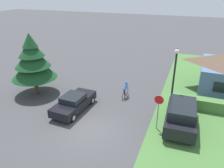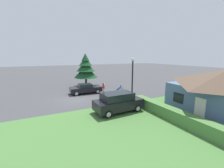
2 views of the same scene
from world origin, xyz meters
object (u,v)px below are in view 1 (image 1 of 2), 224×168
Objects in this scene: stop_sign at (158,106)px; sedan_left_lane at (74,103)px; parked_suv_right at (181,115)px; conifer_tall_near at (33,61)px; cyclist at (125,90)px; street_lamp at (174,73)px.

sedan_left_lane is at bearing 3.34° from stop_sign.
conifer_tall_near is at bearing 84.29° from parked_suv_right.
stop_sign is 0.46× the size of conifer_tall_near.
conifer_tall_near is (-8.11, -2.08, 2.43)m from cyclist.
sedan_left_lane is 5.70m from conifer_tall_near.
conifer_tall_near is at bearing 75.45° from sedan_left_lane.
conifer_tall_near reaches higher than parked_suv_right.
cyclist is at bearing 169.57° from street_lamp.
sedan_left_lane is at bearing -158.55° from street_lamp.
conifer_tall_near is (-12.22, -1.32, -0.07)m from street_lamp.
conifer_tall_near reaches higher than sedan_left_lane.
stop_sign is at bearing -8.35° from conifer_tall_near.
street_lamp is 0.91× the size of conifer_tall_near.
parked_suv_right is (8.28, 0.65, 0.27)m from sedan_left_lane.
stop_sign is at bearing 115.89° from parked_suv_right.
stop_sign is 3.38m from street_lamp.
cyclist is 0.31× the size of conifer_tall_near.
stop_sign is (3.53, -3.79, 1.14)m from cyclist.
street_lamp is (0.58, 3.03, 1.37)m from stop_sign.
cyclist is 8.72m from conifer_tall_near.
street_lamp is (7.32, 2.88, 2.54)m from sedan_left_lane.
parked_suv_right is at bearing -82.48° from sedan_left_lane.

